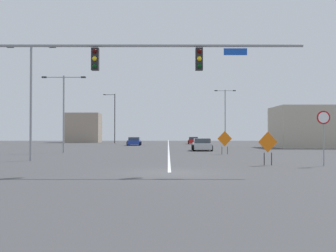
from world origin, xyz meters
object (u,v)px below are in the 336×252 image
car_silver_passing (201,145)px  car_blue_approaching (134,141)px  construction_sign_left_shoulder (224,140)px  street_lamp_mid_right (113,116)px  car_red_distant (193,141)px  stop_sign (323,127)px  street_lamp_near_right (225,113)px  traffic_signal_assembly (100,68)px  street_lamp_far_left (30,92)px  construction_sign_median_far (267,144)px  street_lamp_far_right (63,106)px

car_silver_passing → car_blue_approaching: bearing=114.2°
construction_sign_left_shoulder → car_blue_approaching: size_ratio=0.53×
street_lamp_mid_right → car_red_distant: size_ratio=2.33×
street_lamp_mid_right → car_red_distant: street_lamp_mid_right is taller
car_silver_passing → car_blue_approaching: (-8.96, 19.97, -0.01)m
stop_sign → car_red_distant: size_ratio=0.77×
stop_sign → street_lamp_near_right: size_ratio=0.36×
car_blue_approaching → car_red_distant: 13.61m
street_lamp_near_right → car_silver_passing: (-5.31, -19.74, -4.49)m
street_lamp_near_right → car_silver_passing: bearing=-105.0°
street_lamp_near_right → construction_sign_left_shoulder: (-3.89, -27.25, -3.82)m
traffic_signal_assembly → street_lamp_mid_right: 58.51m
car_silver_passing → car_red_distant: bearing=88.2°
street_lamp_far_left → car_red_distant: 47.93m
stop_sign → traffic_signal_assembly: bearing=-162.1°
construction_sign_median_far → car_red_distant: (-1.20, 49.72, -0.62)m
street_lamp_mid_right → construction_sign_median_far: size_ratio=4.85×
construction_sign_left_shoulder → street_lamp_near_right: bearing=81.9°
construction_sign_left_shoulder → car_silver_passing: construction_sign_left_shoulder is taller
street_lamp_near_right → car_blue_approaching: bearing=179.1°
construction_sign_median_far → stop_sign: bearing=-8.5°
stop_sign → construction_sign_median_far: size_ratio=1.60×
street_lamp_far_left → street_lamp_far_right: bearing=93.7°
street_lamp_near_right → construction_sign_median_far: street_lamp_near_right is taller
construction_sign_left_shoulder → car_blue_approaching: 29.38m
traffic_signal_assembly → car_red_distant: (7.74, 54.06, -4.31)m
construction_sign_left_shoulder → car_silver_passing: (-1.41, 7.52, -0.67)m
traffic_signal_assembly → car_silver_passing: traffic_signal_assembly is taller
street_lamp_far_right → street_lamp_mid_right: bearing=90.4°
street_lamp_mid_right → construction_sign_median_far: bearing=-73.4°
construction_sign_median_far → construction_sign_left_shoulder: bearing=93.1°
car_silver_passing → car_red_distant: size_ratio=0.97×
street_lamp_near_right → construction_sign_median_far: size_ratio=4.49×
traffic_signal_assembly → street_lamp_far_left: (-6.08, 8.34, -0.25)m
construction_sign_left_shoulder → traffic_signal_assembly: bearing=-115.6°
street_lamp_far_left → construction_sign_left_shoulder: 17.18m
street_lamp_near_right → construction_sign_median_far: (-3.21, -40.11, -3.88)m
stop_sign → street_lamp_mid_right: street_lamp_mid_right is taller
stop_sign → street_lamp_near_right: 40.67m
street_lamp_far_left → street_lamp_near_right: (18.23, 36.10, 0.44)m
traffic_signal_assembly → street_lamp_near_right: 46.08m
street_lamp_far_left → car_silver_passing: street_lamp_far_left is taller
street_lamp_far_right → street_lamp_near_right: bearing=52.3°
traffic_signal_assembly → car_blue_approaching: size_ratio=3.81×
street_lamp_mid_right → stop_sign: bearing=-70.6°
stop_sign → street_lamp_far_left: 18.77m
car_red_distant → traffic_signal_assembly: bearing=-98.2°
street_lamp_far_right → construction_sign_left_shoulder: 15.65m
street_lamp_mid_right → construction_sign_left_shoulder: bearing=-69.4°
street_lamp_far_left → stop_sign: bearing=-13.9°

